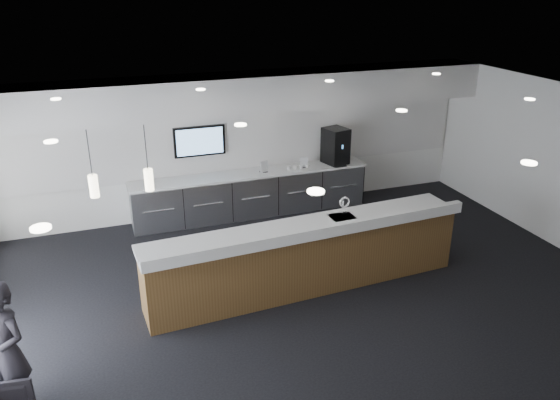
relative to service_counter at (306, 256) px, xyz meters
name	(u,v)px	position (x,y,z in m)	size (l,w,h in m)	color
ground	(319,302)	(0.03, -0.49, -0.57)	(10.00, 10.00, 0.00)	black
ceiling	(325,115)	(0.03, -0.49, 2.43)	(10.00, 8.00, 0.02)	black
back_wall	(246,142)	(0.03, 3.51, 0.93)	(10.00, 0.02, 3.00)	white
soffit_bulkhead	(251,92)	(0.03, 3.06, 2.08)	(10.00, 0.90, 0.70)	silver
alcove_panel	(246,138)	(0.03, 3.48, 1.03)	(9.80, 0.06, 1.40)	silver
back_credenza	(252,193)	(0.03, 3.15, -0.10)	(5.06, 0.66, 0.95)	#9C9EA4
wall_tv	(200,141)	(-0.97, 3.42, 1.08)	(1.05, 0.08, 0.62)	black
pendant_left	(144,168)	(-2.37, 0.31, 1.68)	(0.12, 0.12, 0.30)	#FFF1C6
pendant_right	(92,174)	(-3.07, 0.31, 1.68)	(0.12, 0.12, 0.30)	#FFF1C6
ceiling_can_lights	(325,117)	(0.03, -0.49, 2.40)	(7.00, 5.00, 0.02)	silver
service_counter	(306,256)	(0.00, 0.00, 0.00)	(5.34, 1.16, 1.49)	brown
coffee_machine	(335,146)	(1.94, 3.14, 0.76)	(0.55, 0.63, 0.78)	black
info_sign_left	(264,167)	(0.28, 3.06, 0.50)	(0.18, 0.02, 0.25)	silver
info_sign_right	(304,162)	(1.18, 3.07, 0.49)	(0.17, 0.02, 0.23)	silver
lounge_guest	(7,349)	(-4.24, -1.36, 0.26)	(0.61, 0.40, 1.66)	black
cup_0	(307,166)	(1.24, 3.03, 0.42)	(0.09, 0.09, 0.08)	white
cup_1	(301,167)	(1.10, 3.03, 0.42)	(0.09, 0.09, 0.08)	white
cup_2	(295,167)	(0.96, 3.03, 0.42)	(0.09, 0.09, 0.08)	white
cup_3	(289,168)	(0.82, 3.03, 0.42)	(0.09, 0.09, 0.08)	white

